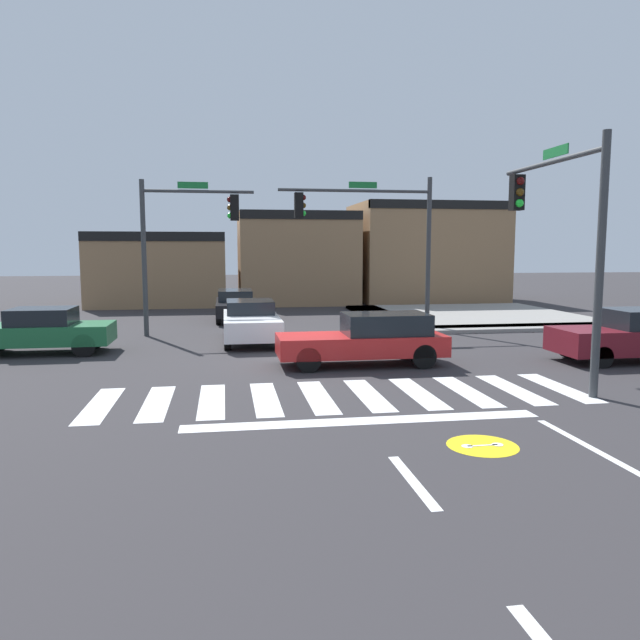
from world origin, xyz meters
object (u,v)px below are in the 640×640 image
at_px(car_black, 235,304).
at_px(traffic_signal_southeast, 559,218).
at_px(car_red, 368,339).
at_px(car_white, 251,321).
at_px(car_maroon, 639,335).
at_px(traffic_signal_northwest, 184,229).
at_px(car_green, 41,331).
at_px(traffic_signal_northeast, 373,225).

bearing_deg(car_black, traffic_signal_southeast, 27.54).
height_order(car_red, car_white, car_red).
distance_m(car_maroon, car_black, 16.63).
bearing_deg(car_red, car_white, -57.97).
xyz_separation_m(traffic_signal_southeast, traffic_signal_northwest, (-9.35, 9.50, -0.01)).
relative_size(car_red, car_green, 1.08).
relative_size(traffic_signal_northeast, car_white, 1.33).
distance_m(car_green, car_white, 6.68).
distance_m(car_maroon, car_white, 12.19).
distance_m(traffic_signal_northwest, traffic_signal_northeast, 7.18).
height_order(traffic_signal_northeast, car_black, traffic_signal_northeast).
bearing_deg(car_black, car_maroon, 42.76).
bearing_deg(traffic_signal_northwest, traffic_signal_southeast, -45.46).
relative_size(traffic_signal_southeast, car_white, 1.25).
xyz_separation_m(traffic_signal_northeast, car_red, (-1.82, -6.82, -3.39)).
bearing_deg(traffic_signal_southeast, traffic_signal_northwest, 44.54).
relative_size(traffic_signal_northeast, car_black, 1.26).
bearing_deg(car_white, traffic_signal_northwest, -130.26).
height_order(traffic_signal_northeast, car_green, traffic_signal_northeast).
xyz_separation_m(traffic_signal_southeast, traffic_signal_northeast, (-2.18, 9.50, 0.18)).
bearing_deg(traffic_signal_northwest, traffic_signal_northeast, 0.03).
distance_m(traffic_signal_northeast, car_red, 7.83).
height_order(traffic_signal_northwest, car_maroon, traffic_signal_northwest).
relative_size(car_black, car_white, 1.05).
relative_size(traffic_signal_northwest, car_green, 1.34).
xyz_separation_m(traffic_signal_northwest, car_red, (5.35, -6.81, -3.20)).
bearing_deg(traffic_signal_northeast, car_white, 22.10).
distance_m(car_red, car_black, 12.07).
xyz_separation_m(car_maroon, car_black, (-11.29, 12.21, -0.05)).
relative_size(car_green, car_black, 0.89).
bearing_deg(car_black, traffic_signal_northeast, 47.88).
bearing_deg(car_white, traffic_signal_northeast, 112.10).
height_order(traffic_signal_northwest, car_white, traffic_signal_northwest).
bearing_deg(car_maroon, car_black, -47.24).
xyz_separation_m(car_red, car_maroon, (7.85, -0.64, 0.02)).
bearing_deg(traffic_signal_northwest, car_red, -51.84).
xyz_separation_m(traffic_signal_northeast, car_black, (-5.26, 4.75, -3.42)).
height_order(traffic_signal_northwest, car_black, traffic_signal_northwest).
bearing_deg(car_green, car_maroon, -12.99).
distance_m(traffic_signal_southeast, car_white, 10.79).
distance_m(traffic_signal_southeast, traffic_signal_northwest, 13.33).
xyz_separation_m(traffic_signal_northeast, car_maroon, (6.03, -7.45, -3.37)).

